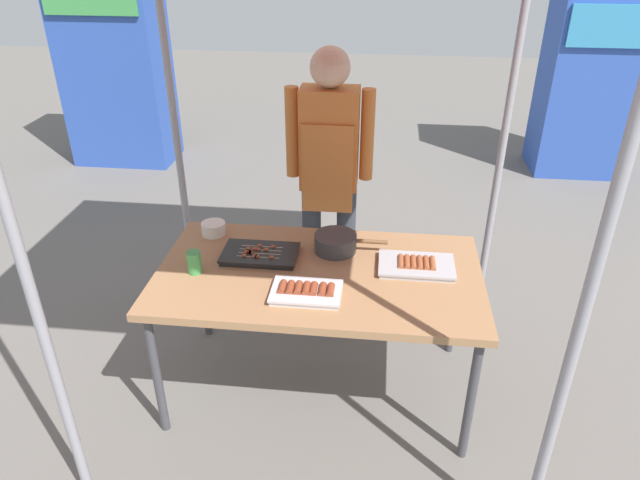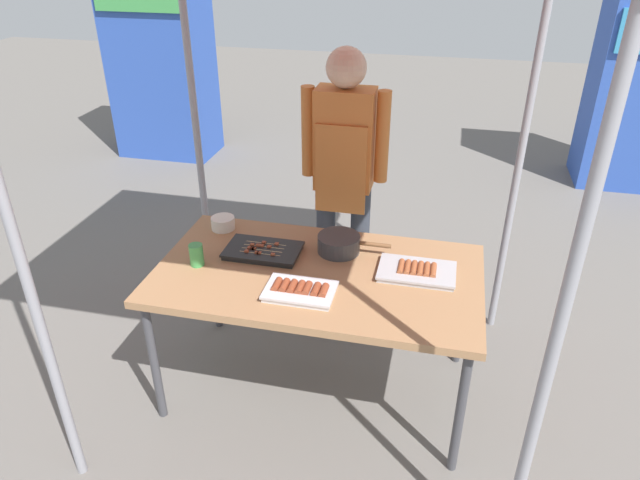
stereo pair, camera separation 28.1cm
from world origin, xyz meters
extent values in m
plane|color=#66605B|center=(0.00, 0.00, 0.00)|extent=(18.00, 18.00, 0.00)
cube|color=#9E724C|center=(0.00, 0.00, 0.73)|extent=(1.60, 0.90, 0.04)
cylinder|color=#3F3F44|center=(-0.74, -0.39, 0.35)|extent=(0.04, 0.04, 0.71)
cylinder|color=#3F3F44|center=(0.74, -0.39, 0.35)|extent=(0.04, 0.04, 0.71)
cylinder|color=#3F3F44|center=(-0.74, 0.39, 0.35)|extent=(0.04, 0.04, 0.71)
cylinder|color=#3F3F44|center=(0.74, 0.39, 0.35)|extent=(0.04, 0.04, 0.71)
cylinder|color=gray|center=(-0.95, -0.80, 1.11)|extent=(0.04, 0.04, 2.23)
cylinder|color=gray|center=(0.95, -0.80, 1.11)|extent=(0.04, 0.04, 2.23)
cylinder|color=gray|center=(-0.95, 0.80, 1.11)|extent=(0.04, 0.04, 2.23)
cylinder|color=gray|center=(0.95, 0.80, 1.11)|extent=(0.04, 0.04, 2.23)
cube|color=#ADADB2|center=(0.48, 0.08, 0.76)|extent=(0.36, 0.23, 0.02)
cube|color=#ADADB2|center=(0.48, 0.08, 0.78)|extent=(0.37, 0.24, 0.01)
cylinder|color=#9E512D|center=(0.40, 0.08, 0.78)|extent=(0.03, 0.12, 0.03)
cylinder|color=#9E512D|center=(0.43, 0.08, 0.78)|extent=(0.03, 0.12, 0.03)
cylinder|color=#9E512D|center=(0.46, 0.08, 0.78)|extent=(0.03, 0.12, 0.03)
cylinder|color=#9E512D|center=(0.49, 0.08, 0.78)|extent=(0.03, 0.12, 0.03)
cylinder|color=#9E512D|center=(0.52, 0.08, 0.78)|extent=(0.03, 0.12, 0.03)
cylinder|color=#9E512D|center=(0.56, 0.08, 0.78)|extent=(0.03, 0.12, 0.03)
cube|color=black|center=(-0.32, 0.10, 0.76)|extent=(0.37, 0.23, 0.02)
cube|color=black|center=(-0.32, 0.10, 0.78)|extent=(0.39, 0.24, 0.01)
cylinder|color=tan|center=(-0.32, 0.05, 0.78)|extent=(0.22, 0.01, 0.01)
cube|color=brown|center=(-0.33, 0.05, 0.78)|extent=(0.02, 0.02, 0.02)
cube|color=brown|center=(-0.25, 0.05, 0.78)|extent=(0.02, 0.02, 0.02)
cube|color=brown|center=(-0.39, 0.05, 0.78)|extent=(0.02, 0.02, 0.02)
cube|color=brown|center=(-0.32, 0.05, 0.78)|extent=(0.02, 0.02, 0.02)
cylinder|color=tan|center=(-0.32, 0.09, 0.78)|extent=(0.22, 0.01, 0.01)
cube|color=brown|center=(-0.37, 0.09, 0.78)|extent=(0.02, 0.02, 0.02)
cube|color=brown|center=(-0.36, 0.09, 0.78)|extent=(0.02, 0.02, 0.02)
cube|color=brown|center=(-0.38, 0.09, 0.78)|extent=(0.02, 0.02, 0.02)
cylinder|color=tan|center=(-0.32, 0.12, 0.78)|extent=(0.22, 0.01, 0.01)
cube|color=brown|center=(-0.33, 0.12, 0.78)|extent=(0.02, 0.02, 0.02)
cube|color=brown|center=(-0.35, 0.12, 0.78)|extent=(0.02, 0.02, 0.02)
cube|color=brown|center=(-0.38, 0.12, 0.78)|extent=(0.02, 0.02, 0.02)
cube|color=brown|center=(-0.29, 0.12, 0.78)|extent=(0.02, 0.02, 0.02)
cylinder|color=tan|center=(-0.32, 0.16, 0.78)|extent=(0.22, 0.01, 0.01)
cube|color=brown|center=(-0.33, 0.16, 0.78)|extent=(0.02, 0.02, 0.02)
cube|color=brown|center=(-0.26, 0.16, 0.78)|extent=(0.02, 0.02, 0.02)
cube|color=silver|center=(-0.03, -0.21, 0.76)|extent=(0.31, 0.20, 0.02)
cube|color=silver|center=(-0.03, -0.21, 0.78)|extent=(0.32, 0.22, 0.01)
cylinder|color=brown|center=(-0.14, -0.21, 0.79)|extent=(0.03, 0.09, 0.03)
cylinder|color=brown|center=(-0.11, -0.21, 0.79)|extent=(0.03, 0.09, 0.03)
cylinder|color=brown|center=(-0.07, -0.21, 0.79)|extent=(0.03, 0.09, 0.03)
cylinder|color=brown|center=(-0.03, -0.21, 0.79)|extent=(0.03, 0.09, 0.03)
cylinder|color=brown|center=(0.00, -0.21, 0.79)|extent=(0.03, 0.09, 0.03)
cylinder|color=brown|center=(0.04, -0.21, 0.79)|extent=(0.03, 0.09, 0.03)
cylinder|color=brown|center=(0.08, -0.21, 0.79)|extent=(0.03, 0.09, 0.03)
cylinder|color=#38383A|center=(0.06, 0.22, 0.80)|extent=(0.22, 0.22, 0.09)
cylinder|color=brown|center=(0.25, 0.22, 0.81)|extent=(0.16, 0.02, 0.02)
cylinder|color=#386B33|center=(0.06, 0.22, 0.83)|extent=(0.20, 0.20, 0.01)
cylinder|color=silver|center=(-0.62, 0.32, 0.78)|extent=(0.13, 0.13, 0.07)
cylinder|color=#3F994C|center=(-0.60, -0.08, 0.81)|extent=(0.07, 0.07, 0.11)
cylinder|color=#333842|center=(-0.14, 0.83, 0.42)|extent=(0.12, 0.12, 0.84)
cylinder|color=#333842|center=(0.08, 0.83, 0.42)|extent=(0.12, 0.12, 0.84)
cube|color=#CC7233|center=(-0.03, 0.83, 1.14)|extent=(0.34, 0.20, 0.60)
cube|color=#CC7233|center=(-0.03, 0.72, 0.99)|extent=(0.30, 0.02, 0.54)
cylinder|color=#CC7233|center=(-0.25, 0.83, 1.17)|extent=(0.08, 0.08, 0.54)
cylinder|color=#CC7233|center=(0.19, 0.83, 1.17)|extent=(0.08, 0.08, 0.54)
sphere|color=#D8B293|center=(-0.03, 0.83, 1.56)|extent=(0.23, 0.23, 0.23)
cube|color=#2D51B2|center=(-2.42, 3.23, 1.05)|extent=(0.99, 0.58, 2.10)
cube|color=#2D51B2|center=(2.22, 3.47, 0.91)|extent=(0.84, 0.64, 1.82)
cube|color=#338CBF|center=(2.22, 3.13, 1.45)|extent=(0.76, 0.03, 0.36)
camera|label=1|loc=(0.28, -2.39, 2.27)|focal=32.41mm
camera|label=2|loc=(0.56, -2.34, 2.27)|focal=32.41mm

